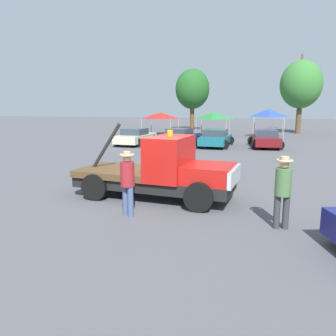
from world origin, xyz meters
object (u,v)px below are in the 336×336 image
object	(u,v)px
canopy_tent_green	(213,116)
parked_car_maroon	(265,139)
parked_car_cream	(136,137)
canopy_tent_blue	(269,113)
parked_car_teal	(216,138)
canopy_tent_red	(160,116)
tow_truck	(163,172)
tree_center	(192,89)
person_near_truck	(283,187)
person_at_hood	(128,178)
parked_car_navy	(180,137)
tree_left	(301,85)
utility_pole	(300,91)
traffic_cone	(129,171)

from	to	relation	value
canopy_tent_green	parked_car_maroon	bearing A→B (deg)	-57.84
parked_car_cream	canopy_tent_blue	distance (m)	14.69
parked_car_teal	canopy_tent_red	distance (m)	11.89
tow_truck	tree_center	distance (m)	33.29
person_near_truck	canopy_tent_red	distance (m)	28.59
person_at_hood	canopy_tent_green	xyz separation A→B (m)	(-1.58, 26.10, 1.06)
tow_truck	canopy_tent_red	size ratio (longest dim) A/B	1.67
person_near_truck	parked_car_cream	size ratio (longest dim) A/B	0.39
tow_truck	parked_car_navy	size ratio (longest dim) A/B	1.20
tree_left	parked_car_teal	bearing A→B (deg)	-115.72
tree_left	tow_truck	bearing A→B (deg)	-102.76
person_at_hood	canopy_tent_red	xyz separation A→B (m)	(-7.43, 26.31, 1.01)
tow_truck	utility_pole	bearing A→B (deg)	82.63
tow_truck	tree_left	size ratio (longest dim) A/B	0.67
parked_car_navy	utility_pole	bearing A→B (deg)	-18.79
parked_car_cream	parked_car_maroon	bearing A→B (deg)	-80.65
person_at_hood	parked_car_teal	size ratio (longest dim) A/B	0.39
canopy_tent_blue	traffic_cone	world-z (taller)	canopy_tent_blue
person_near_truck	parked_car_cream	world-z (taller)	person_near_truck
tow_truck	tree_center	world-z (taller)	tree_center
tow_truck	parked_car_teal	size ratio (longest dim) A/B	1.18
tow_truck	parked_car_navy	world-z (taller)	tow_truck
person_near_truck	utility_pole	bearing A→B (deg)	167.80
canopy_tent_red	canopy_tent_blue	xyz separation A→B (m)	(11.38, 0.46, 0.33)
parked_car_cream	tree_center	xyz separation A→B (m)	(0.76, 17.92, 4.61)
person_at_hood	canopy_tent_red	distance (m)	27.36
person_at_hood	traffic_cone	bearing A→B (deg)	-131.39
tow_truck	parked_car_cream	distance (m)	16.05
tow_truck	canopy_tent_blue	world-z (taller)	canopy_tent_blue
parked_car_cream	canopy_tent_green	xyz separation A→B (m)	(4.82, 9.61, 1.49)
parked_car_maroon	canopy_tent_green	world-z (taller)	canopy_tent_green
parked_car_teal	tree_center	size ratio (longest dim) A/B	0.59
parked_car_cream	traffic_cone	world-z (taller)	parked_car_cream
person_at_hood	tree_left	xyz separation A→B (m)	(7.27, 32.23, 4.40)
parked_car_cream	canopy_tent_green	bearing A→B (deg)	-24.46
tow_truck	tree_center	bearing A→B (deg)	104.79
person_near_truck	canopy_tent_green	size ratio (longest dim) A/B	0.60
tree_left	tree_center	world-z (taller)	tree_left
canopy_tent_blue	utility_pole	bearing A→B (deg)	70.56
person_at_hood	tree_center	bearing A→B (deg)	-144.97
person_at_hood	canopy_tent_green	world-z (taller)	canopy_tent_green
person_near_truck	canopy_tent_green	bearing A→B (deg)	-174.38
person_at_hood	canopy_tent_blue	bearing A→B (deg)	-162.69
tree_center	utility_pole	xyz separation A→B (m)	(13.28, 2.81, -0.24)
canopy_tent_green	parked_car_cream	bearing A→B (deg)	-116.65
parked_car_teal	parked_car_maroon	distance (m)	3.72
canopy_tent_blue	tree_left	xyz separation A→B (m)	(3.31, 5.47, 3.06)
tree_left	tree_center	bearing A→B (deg)	170.45
parked_car_navy	traffic_cone	xyz separation A→B (m)	(0.88, -12.61, -0.39)
tree_left	tree_center	size ratio (longest dim) A/B	1.04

